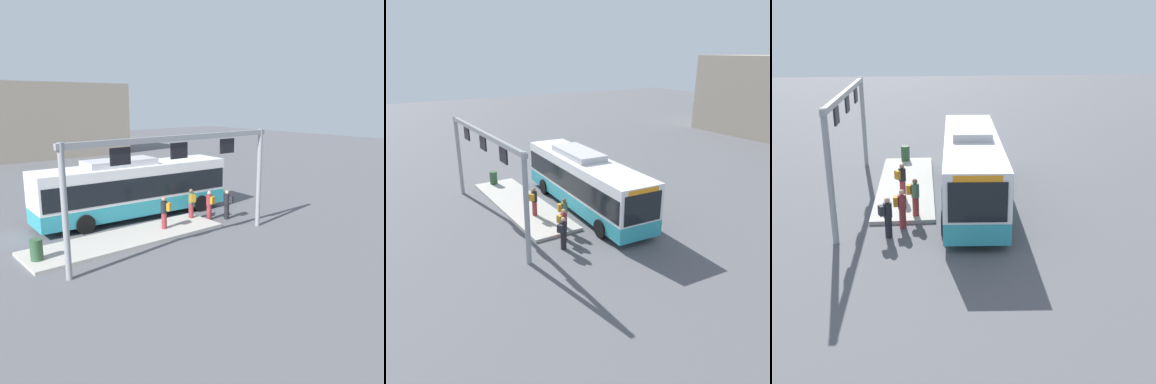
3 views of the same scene
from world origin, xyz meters
TOP-DOWN VIEW (x-y plane):
  - ground_plane at (0.00, 0.00)m, footprint 120.00×120.00m
  - platform_curb at (-2.37, -3.19)m, footprint 10.00×2.80m
  - bus_main at (-0.01, 0.00)m, footprint 11.52×3.24m
  - person_boarding at (2.97, -3.18)m, footprint 0.38×0.55m
  - person_waiting_near at (3.86, -3.70)m, footprint 0.51×0.60m
  - person_waiting_mid at (2.07, -2.65)m, footprint 0.44×0.59m
  - person_waiting_far at (-0.23, -3.29)m, footprint 0.55×0.60m
  - platform_sign_gantry at (-1.12, -5.67)m, footprint 11.05×0.24m
  - trash_bin at (-6.83, -3.35)m, footprint 0.52×0.52m

SIDE VIEW (x-z plane):
  - ground_plane at x=0.00m, z-range 0.00..0.00m
  - platform_curb at x=-2.37m, z-range 0.00..0.16m
  - trash_bin at x=-6.83m, z-range 0.16..1.06m
  - person_boarding at x=2.97m, z-range 0.06..1.73m
  - person_waiting_near at x=3.86m, z-range 0.06..1.73m
  - person_waiting_mid at x=2.07m, z-range 0.22..1.89m
  - person_waiting_far at x=-0.23m, z-range 0.22..1.89m
  - bus_main at x=-0.01m, z-range 0.08..3.54m
  - platform_sign_gantry at x=-1.12m, z-range 1.24..6.44m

